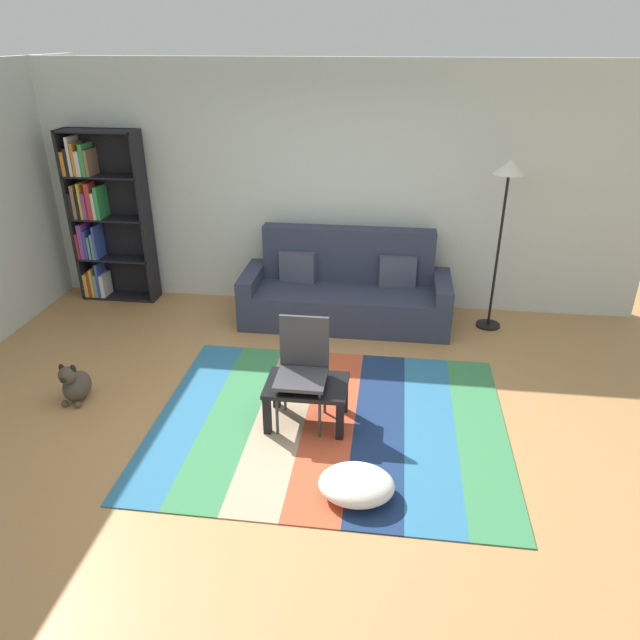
# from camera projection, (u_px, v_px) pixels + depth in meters

# --- Properties ---
(ground_plane) EXTENTS (14.00, 14.00, 0.00)m
(ground_plane) POSITION_uv_depth(u_px,v_px,m) (302.00, 424.00, 4.88)
(ground_plane) COLOR #B27F4C
(back_wall) EXTENTS (6.80, 0.10, 2.70)m
(back_wall) POSITION_uv_depth(u_px,v_px,m) (336.00, 189.00, 6.56)
(back_wall) COLOR silver
(back_wall) RESTS_ON ground_plane
(rug) EXTENTS (2.88, 2.33, 0.01)m
(rug) POSITION_uv_depth(u_px,v_px,m) (330.00, 422.00, 4.88)
(rug) COLOR teal
(rug) RESTS_ON ground_plane
(couch) EXTENTS (2.26, 0.80, 1.00)m
(couch) POSITION_uv_depth(u_px,v_px,m) (346.00, 292.00, 6.51)
(couch) COLOR #2D3347
(couch) RESTS_ON ground_plane
(bookshelf) EXTENTS (0.90, 0.28, 1.98)m
(bookshelf) POSITION_uv_depth(u_px,v_px,m) (101.00, 217.00, 6.81)
(bookshelf) COLOR black
(bookshelf) RESTS_ON ground_plane
(coffee_table) EXTENTS (0.66, 0.46, 0.37)m
(coffee_table) POSITION_uv_depth(u_px,v_px,m) (307.00, 391.00, 4.76)
(coffee_table) COLOR black
(coffee_table) RESTS_ON rug
(pouf) EXTENTS (0.53, 0.44, 0.19)m
(pouf) POSITION_uv_depth(u_px,v_px,m) (356.00, 485.00, 4.06)
(pouf) COLOR white
(pouf) RESTS_ON rug
(dog) EXTENTS (0.22, 0.35, 0.40)m
(dog) POSITION_uv_depth(u_px,v_px,m) (75.00, 384.00, 5.12)
(dog) COLOR #473D33
(dog) RESTS_ON ground_plane
(standing_lamp) EXTENTS (0.32, 0.32, 1.81)m
(standing_lamp) POSITION_uv_depth(u_px,v_px,m) (507.00, 190.00, 5.85)
(standing_lamp) COLOR black
(standing_lamp) RESTS_ON ground_plane
(tv_remote) EXTENTS (0.10, 0.15, 0.02)m
(tv_remote) POSITION_uv_depth(u_px,v_px,m) (317.00, 383.00, 4.71)
(tv_remote) COLOR black
(tv_remote) RESTS_ON coffee_table
(folding_chair) EXTENTS (0.40, 0.40, 0.90)m
(folding_chair) POSITION_uv_depth(u_px,v_px,m) (303.00, 362.00, 4.72)
(folding_chair) COLOR #38383D
(folding_chair) RESTS_ON ground_plane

